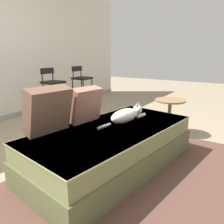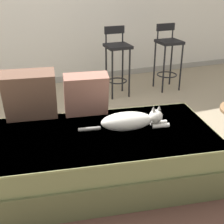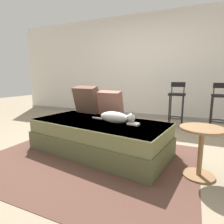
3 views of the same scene
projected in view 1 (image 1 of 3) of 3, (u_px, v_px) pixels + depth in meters
name	position (u px, v px, depth m)	size (l,w,h in m)	color
ground_plane	(84.00, 157.00, 2.59)	(16.00, 16.00, 0.00)	gray
area_rug	(137.00, 173.00, 2.22)	(2.58, 2.02, 0.01)	brown
couch	(112.00, 147.00, 2.32)	(2.00, 1.19, 0.44)	brown
throw_pillow_corner	(48.00, 110.00, 2.06)	(0.46, 0.32, 0.46)	brown
throw_pillow_middle	(85.00, 105.00, 2.41)	(0.40, 0.26, 0.39)	#936051
cat	(126.00, 115.00, 2.45)	(0.74, 0.24, 0.19)	white
bar_stool_near_window	(53.00, 89.00, 3.85)	(0.32, 0.32, 0.94)	black
bar_stool_by_doorway	(82.00, 85.00, 4.49)	(0.32, 0.32, 0.93)	black
side_table	(170.00, 112.00, 3.23)	(0.44, 0.44, 0.53)	olive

